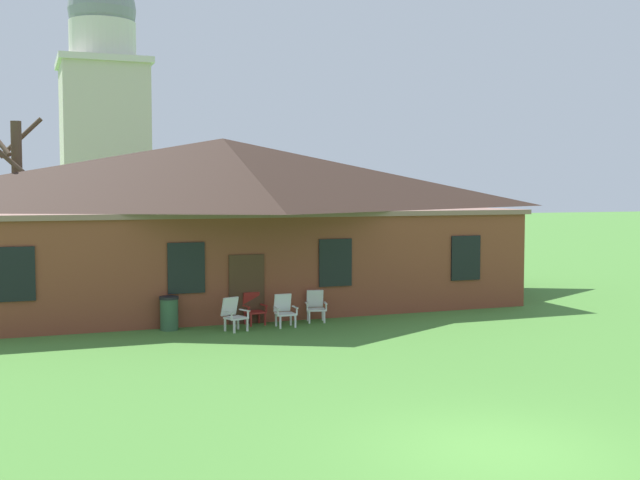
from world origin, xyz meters
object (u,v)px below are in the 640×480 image
at_px(lawn_chair_by_porch, 234,313).
at_px(trash_bin, 169,313).
at_px(lawn_chair_near_door, 253,308).
at_px(lawn_chair_middle, 316,305).
at_px(lawn_chair_left_end, 284,310).

distance_m(lawn_chair_by_porch, trash_bin, 1.87).
relative_size(lawn_chair_near_door, lawn_chair_middle, 1.00).
height_order(lawn_chair_middle, trash_bin, trash_bin).
xyz_separation_m(lawn_chair_by_porch, trash_bin, (-1.71, 0.76, -0.00)).
distance_m(lawn_chair_by_porch, lawn_chair_near_door, 1.18).
bearing_deg(lawn_chair_near_door, trash_bin, -178.01).
relative_size(lawn_chair_near_door, trash_bin, 0.98).
bearing_deg(lawn_chair_middle, lawn_chair_by_porch, -166.68).
distance_m(lawn_chair_near_door, trash_bin, 2.55).
bearing_deg(lawn_chair_near_door, lawn_chair_middle, -5.58).
bearing_deg(trash_bin, lawn_chair_near_door, 1.99).
height_order(lawn_chair_by_porch, trash_bin, trash_bin).
bearing_deg(lawn_chair_left_end, trash_bin, 169.79).
bearing_deg(lawn_chair_middle, lawn_chair_left_end, -157.18).
height_order(lawn_chair_left_end, trash_bin, trash_bin).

